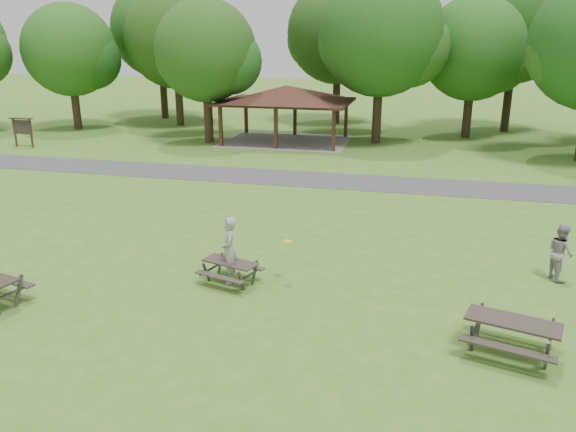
# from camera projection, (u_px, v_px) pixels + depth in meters

# --- Properties ---
(ground) EXTENTS (160.00, 160.00, 0.00)m
(ground) POSITION_uv_depth(u_px,v_px,m) (218.00, 303.00, 15.28)
(ground) COLOR #417020
(ground) RESTS_ON ground
(asphalt_path) EXTENTS (120.00, 3.20, 0.02)m
(asphalt_path) POSITION_uv_depth(u_px,v_px,m) (316.00, 180.00, 28.22)
(asphalt_path) COLOR #404042
(asphalt_path) RESTS_ON ground
(pavilion) EXTENTS (8.60, 7.01, 3.76)m
(pavilion) POSITION_uv_depth(u_px,v_px,m) (286.00, 96.00, 37.42)
(pavilion) COLOR #372014
(pavilion) RESTS_ON ground
(notice_board) EXTENTS (1.60, 0.30, 1.88)m
(notice_board) POSITION_uv_depth(u_px,v_px,m) (22.00, 127.00, 36.01)
(notice_board) COLOR #3E2816
(notice_board) RESTS_ON ground
(tree_row_b) EXTENTS (7.14, 6.80, 9.28)m
(tree_row_b) POSITION_uv_depth(u_px,v_px,m) (71.00, 53.00, 41.83)
(tree_row_b) COLOR #321F16
(tree_row_b) RESTS_ON ground
(tree_row_c) EXTENTS (8.19, 7.80, 10.67)m
(tree_row_c) POSITION_uv_depth(u_px,v_px,m) (177.00, 40.00, 43.22)
(tree_row_c) COLOR black
(tree_row_c) RESTS_ON ground
(tree_row_d) EXTENTS (6.93, 6.60, 9.27)m
(tree_row_d) POSITION_uv_depth(u_px,v_px,m) (207.00, 54.00, 36.33)
(tree_row_d) COLOR #301E15
(tree_row_d) RESTS_ON ground
(tree_row_e) EXTENTS (8.40, 8.00, 11.02)m
(tree_row_e) POSITION_uv_depth(u_px,v_px,m) (382.00, 38.00, 35.85)
(tree_row_e) COLOR black
(tree_row_e) RESTS_ON ground
(tree_row_f) EXTENTS (7.35, 7.00, 9.55)m
(tree_row_f) POSITION_uv_depth(u_px,v_px,m) (475.00, 52.00, 38.03)
(tree_row_f) COLOR black
(tree_row_f) RESTS_ON ground
(tree_deep_a) EXTENTS (8.40, 8.00, 11.38)m
(tree_deep_a) POSITION_uv_depth(u_px,v_px,m) (161.00, 32.00, 46.95)
(tree_deep_a) COLOR black
(tree_deep_a) RESTS_ON ground
(tree_deep_b) EXTENTS (8.40, 8.00, 11.13)m
(tree_deep_b) POSITION_uv_depth(u_px,v_px,m) (339.00, 36.00, 44.12)
(tree_deep_b) COLOR black
(tree_deep_b) RESTS_ON ground
(tree_deep_c) EXTENTS (8.82, 8.40, 11.90)m
(tree_deep_c) POSITION_uv_depth(u_px,v_px,m) (518.00, 28.00, 40.10)
(tree_deep_c) COLOR black
(tree_deep_c) RESTS_ON ground
(picnic_table_middle) EXTENTS (1.91, 1.69, 0.70)m
(picnic_table_middle) POSITION_uv_depth(u_px,v_px,m) (230.00, 266.00, 16.34)
(picnic_table_middle) COLOR #302722
(picnic_table_middle) RESTS_ON ground
(picnic_table_far) EXTENTS (2.39, 2.11, 0.88)m
(picnic_table_far) POSITION_uv_depth(u_px,v_px,m) (512.00, 329.00, 12.63)
(picnic_table_far) COLOR #2E2621
(picnic_table_far) RESTS_ON ground
(frisbee_in_flight) EXTENTS (0.33, 0.33, 0.02)m
(frisbee_in_flight) POSITION_uv_depth(u_px,v_px,m) (287.00, 241.00, 16.24)
(frisbee_in_flight) COLOR gold
(frisbee_in_flight) RESTS_ON ground
(frisbee_thrower) EXTENTS (0.69, 0.84, 1.99)m
(frisbee_thrower) POSITION_uv_depth(u_px,v_px,m) (229.00, 250.00, 16.28)
(frisbee_thrower) COLOR #9B9B9D
(frisbee_thrower) RESTS_ON ground
(frisbee_catcher) EXTENTS (0.89, 1.00, 1.70)m
(frisbee_catcher) POSITION_uv_depth(u_px,v_px,m) (560.00, 252.00, 16.52)
(frisbee_catcher) COLOR gray
(frisbee_catcher) RESTS_ON ground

